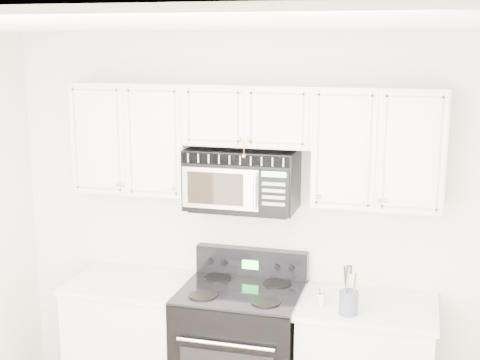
% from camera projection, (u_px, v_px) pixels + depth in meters
% --- Properties ---
extents(room, '(3.51, 3.51, 2.61)m').
position_uv_depth(room, '(164.00, 326.00, 2.98)').
color(room, olive).
rests_on(room, ground).
extents(base_cabinet_left, '(0.86, 0.65, 0.92)m').
position_uv_depth(base_cabinet_left, '(136.00, 346.00, 4.72)').
color(base_cabinet_left, silver).
rests_on(base_cabinet_left, ground).
extents(range, '(0.79, 0.72, 1.13)m').
position_uv_depth(range, '(241.00, 353.00, 4.49)').
color(range, black).
rests_on(range, ground).
extents(upper_cabinets, '(2.44, 0.37, 0.75)m').
position_uv_depth(upper_cabinets, '(251.00, 136.00, 4.35)').
color(upper_cabinets, silver).
rests_on(upper_cabinets, ground).
extents(microwave, '(0.72, 0.41, 0.40)m').
position_uv_depth(microwave, '(242.00, 179.00, 4.40)').
color(microwave, black).
rests_on(microwave, ground).
extents(utensil_crock, '(0.12, 0.12, 0.31)m').
position_uv_depth(utensil_crock, '(349.00, 301.00, 4.03)').
color(utensil_crock, '#4B6079').
rests_on(utensil_crock, base_cabinet_right).
extents(shaker_salt, '(0.04, 0.04, 0.10)m').
position_uv_depth(shaker_salt, '(322.00, 299.00, 4.16)').
color(shaker_salt, silver).
rests_on(shaker_salt, base_cabinet_right).
extents(shaker_pepper, '(0.04, 0.04, 0.09)m').
position_uv_depth(shaker_pepper, '(321.00, 295.00, 4.22)').
color(shaker_pepper, silver).
rests_on(shaker_pepper, base_cabinet_right).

